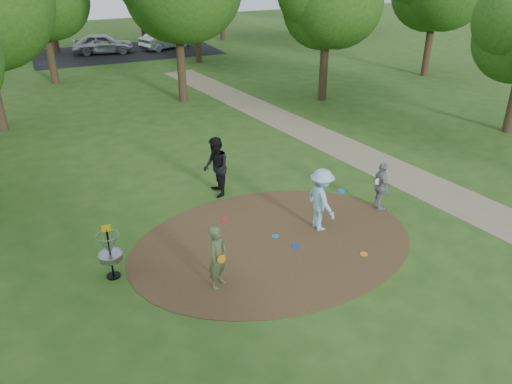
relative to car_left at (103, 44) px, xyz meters
name	(u,v)px	position (x,y,z in m)	size (l,w,h in m)	color
ground	(273,243)	(-0.27, -30.05, -0.77)	(100.00, 100.00, 0.00)	#2D5119
dirt_clearing	(273,243)	(-0.27, -30.05, -0.76)	(8.40, 8.40, 0.02)	#47301C
footpath	(406,177)	(6.23, -28.05, -0.76)	(2.00, 40.00, 0.01)	#8C7A5B
parking_lot	(126,52)	(1.73, -0.05, -0.76)	(14.00, 8.00, 0.01)	black
player_observer_with_disc	(218,257)	(-2.42, -31.25, 0.08)	(0.74, 0.71, 1.70)	#53653A
player_throwing_with_disc	(321,200)	(1.36, -29.90, 0.21)	(1.20, 1.27, 1.95)	#99CCE5
player_walking_with_disc	(216,167)	(-0.66, -26.49, 0.26)	(0.91, 1.10, 2.06)	black
player_waiting_with_disc	(381,186)	(3.75, -29.65, 0.05)	(0.64, 1.02, 1.62)	gray
disc_ground_cyan	(275,236)	(-0.08, -29.79, -0.74)	(0.22, 0.22, 0.02)	#1678B5
disc_ground_blue	(295,246)	(0.20, -30.52, -0.74)	(0.22, 0.22, 0.02)	#0D2DE7
disc_ground_red	(225,219)	(-1.06, -28.20, -0.74)	(0.22, 0.22, 0.02)	red
car_left	(103,44)	(0.00, 0.00, 0.00)	(1.81, 4.50, 1.53)	#AFB1B7
car_right	(166,40)	(5.00, -0.15, -0.04)	(1.53, 4.40, 1.45)	#B4B9BD
disc_ground_orange	(364,254)	(1.72, -31.66, -0.74)	(0.22, 0.22, 0.02)	orange
disc_golf_basket	(109,248)	(-4.77, -29.75, 0.11)	(0.63, 0.63, 1.54)	black
tree_ring	(208,7)	(1.81, -19.37, 4.52)	(37.02, 45.99, 9.81)	#332316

